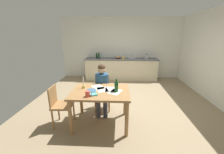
{
  "coord_description": "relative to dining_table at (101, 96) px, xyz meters",
  "views": [
    {
      "loc": [
        -0.09,
        -3.77,
        1.85
      ],
      "look_at": [
        -0.26,
        -0.39,
        0.85
      ],
      "focal_mm": 22.8,
      "sensor_mm": 36.0,
      "label": 1
    }
  ],
  "objects": [
    {
      "name": "ground_plane",
      "position": [
        0.46,
        1.09,
        -0.66
      ],
      "size": [
        5.2,
        5.2,
        0.04
      ],
      "primitive_type": "cube",
      "color": "#937F60"
    },
    {
      "name": "wall_back",
      "position": [
        0.46,
        3.69,
        0.66
      ],
      "size": [
        5.2,
        0.12,
        2.6
      ],
      "primitive_type": "cube",
      "color": "silver",
      "rests_on": "ground"
    },
    {
      "name": "wall_right",
      "position": [
        3.06,
        1.09,
        0.66
      ],
      "size": [
        0.12,
        5.2,
        2.6
      ],
      "primitive_type": "cube",
      "color": "silver",
      "rests_on": "ground"
    },
    {
      "name": "kitchen_counter",
      "position": [
        0.46,
        3.33,
        -0.19
      ],
      "size": [
        3.05,
        0.64,
        0.9
      ],
      "color": "beige",
      "rests_on": "ground"
    },
    {
      "name": "dining_table",
      "position": [
        0.0,
        0.0,
        0.0
      ],
      "size": [
        1.17,
        0.9,
        0.76
      ],
      "color": "#9E7042",
      "rests_on": "ground"
    },
    {
      "name": "chair_at_table",
      "position": [
        -0.05,
        0.69,
        -0.17
      ],
      "size": [
        0.43,
        0.43,
        0.86
      ],
      "color": "#9E7042",
      "rests_on": "ground"
    },
    {
      "name": "person_seated",
      "position": [
        -0.04,
        0.54,
        0.03
      ],
      "size": [
        0.35,
        0.61,
        1.19
      ],
      "color": "navy",
      "rests_on": "ground"
    },
    {
      "name": "chair_side_empty",
      "position": [
        -0.85,
        -0.08,
        -0.16
      ],
      "size": [
        0.42,
        0.42,
        0.86
      ],
      "color": "#9E7042",
      "rests_on": "ground"
    },
    {
      "name": "coffee_mug",
      "position": [
        -0.2,
        -0.29,
        0.17
      ],
      "size": [
        0.12,
        0.08,
        0.1
      ],
      "color": "#D84C3F",
      "rests_on": "dining_table"
    },
    {
      "name": "candlestick",
      "position": [
        -0.38,
        0.14,
        0.18
      ],
      "size": [
        0.06,
        0.06,
        0.24
      ],
      "color": "gold",
      "rests_on": "dining_table"
    },
    {
      "name": "book_magazine",
      "position": [
        -0.17,
        -0.07,
        0.13
      ],
      "size": [
        0.21,
        0.25,
        0.03
      ],
      "primitive_type": "cube",
      "rotation": [
        0.0,
        0.0,
        0.22
      ],
      "color": "#385D7D",
      "rests_on": "dining_table"
    },
    {
      "name": "book_cookery",
      "position": [
        -0.12,
        -0.19,
        0.13
      ],
      "size": [
        0.21,
        0.23,
        0.03
      ],
      "primitive_type": "cube",
      "rotation": [
        0.0,
        0.0,
        0.45
      ],
      "color": "#4FB1AC",
      "rests_on": "dining_table"
    },
    {
      "name": "paper_letter",
      "position": [
        0.2,
        0.09,
        0.12
      ],
      "size": [
        0.22,
        0.3,
        0.0
      ],
      "primitive_type": "cube",
      "rotation": [
        0.0,
        0.0,
        0.04
      ],
      "color": "white",
      "rests_on": "dining_table"
    },
    {
      "name": "paper_bill",
      "position": [
        -0.08,
        0.21,
        0.12
      ],
      "size": [
        0.34,
        0.36,
        0.0
      ],
      "primitive_type": "cube",
      "rotation": [
        0.0,
        0.0,
        0.6
      ],
      "color": "white",
      "rests_on": "dining_table"
    },
    {
      "name": "paper_envelope",
      "position": [
        0.3,
        -0.04,
        0.12
      ],
      "size": [
        0.3,
        0.35,
        0.0
      ],
      "primitive_type": "cube",
      "rotation": [
        0.0,
        0.0,
        -0.38
      ],
      "color": "white",
      "rests_on": "dining_table"
    },
    {
      "name": "paper_receipt",
      "position": [
        0.03,
        0.07,
        0.12
      ],
      "size": [
        0.29,
        0.35,
        0.0
      ],
      "primitive_type": "cube",
      "rotation": [
        0.0,
        0.0,
        0.31
      ],
      "color": "white",
      "rests_on": "dining_table"
    },
    {
      "name": "wine_bottle_on_table",
      "position": [
        0.32,
        -0.03,
        0.23
      ],
      "size": [
        0.08,
        0.08,
        0.26
      ],
      "color": "#194C23",
      "rests_on": "dining_table"
    },
    {
      "name": "sink_unit",
      "position": [
        0.91,
        3.33,
        0.28
      ],
      "size": [
        0.36,
        0.36,
        0.24
      ],
      "color": "#B2B7BC",
      "rests_on": "kitchen_counter"
    },
    {
      "name": "bottle_oil",
      "position": [
        -0.59,
        3.37,
        0.36
      ],
      "size": [
        0.07,
        0.07,
        0.24
      ],
      "color": "black",
      "rests_on": "kitchen_counter"
    },
    {
      "name": "bottle_vinegar",
      "position": [
        -0.48,
        3.31,
        0.37
      ],
      "size": [
        0.08,
        0.08,
        0.26
      ],
      "color": "#194C23",
      "rests_on": "kitchen_counter"
    },
    {
      "name": "bottle_wine_red",
      "position": [
        -0.33,
        3.25,
        0.37
      ],
      "size": [
        0.07,
        0.07,
        0.26
      ],
      "color": "#8C999E",
      "rests_on": "kitchen_counter"
    },
    {
      "name": "mixing_bowl",
      "position": [
        0.31,
        3.34,
        0.31
      ],
      "size": [
        0.26,
        0.26,
        0.12
      ],
      "primitive_type": "ellipsoid",
      "color": "tan",
      "rests_on": "kitchen_counter"
    },
    {
      "name": "stovetop_kettle",
      "position": [
        1.51,
        3.33,
        0.35
      ],
      "size": [
        0.18,
        0.18,
        0.22
      ],
      "color": "#B7BABF",
      "rests_on": "kitchen_counter"
    },
    {
      "name": "wine_glass_near_sink",
      "position": [
        0.52,
        3.48,
        0.36
      ],
      "size": [
        0.07,
        0.07,
        0.15
      ],
      "color": "silver",
      "rests_on": "kitchen_counter"
    },
    {
      "name": "wine_glass_by_kettle",
      "position": [
        0.43,
        3.48,
        0.36
      ],
      "size": [
        0.07,
        0.07,
        0.15
      ],
      "color": "silver",
      "rests_on": "kitchen_counter"
    },
    {
      "name": "wine_glass_back_left",
      "position": [
        0.29,
        3.48,
        0.36
      ],
      "size": [
        0.07,
        0.07,
        0.15
      ],
      "color": "silver",
      "rests_on": "kitchen_counter"
    },
    {
      "name": "wine_glass_back_right",
      "position": [
        0.17,
        3.48,
        0.36
      ],
      "size": [
        0.07,
        0.07,
        0.15
      ],
      "color": "silver",
      "rests_on": "kitchen_counter"
    },
    {
      "name": "teacup_on_counter",
      "position": [
        0.54,
        3.18,
        0.3
      ],
      "size": [
        0.13,
        0.09,
        0.1
      ],
      "color": "#F2CC4C",
      "rests_on": "kitchen_counter"
    }
  ]
}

